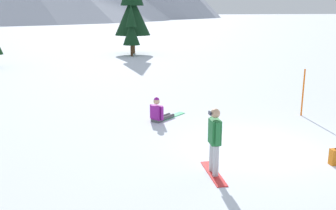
{
  "coord_description": "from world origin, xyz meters",
  "views": [
    {
      "loc": [
        -6.49,
        -9.0,
        4.04
      ],
      "look_at": [
        -2.0,
        2.29,
        1.0
      ],
      "focal_mm": 40.3,
      "sensor_mm": 36.0,
      "label": 1
    }
  ],
  "objects_px": {
    "pine_tree_slender": "(131,28)",
    "pine_tree_twin": "(132,8)",
    "trail_marker_pole": "(303,93)",
    "backpack_orange": "(336,157)",
    "snowboarder_foreground": "(215,140)",
    "snowboarder_midground": "(160,112)"
  },
  "relations": [
    {
      "from": "backpack_orange",
      "to": "pine_tree_slender",
      "type": "distance_m",
      "value": 26.46
    },
    {
      "from": "snowboarder_foreground",
      "to": "trail_marker_pole",
      "type": "relative_size",
      "value": 0.93
    },
    {
      "from": "pine_tree_slender",
      "to": "pine_tree_twin",
      "type": "bearing_deg",
      "value": 70.62
    },
    {
      "from": "pine_tree_slender",
      "to": "trail_marker_pole",
      "type": "bearing_deg",
      "value": -88.59
    },
    {
      "from": "trail_marker_pole",
      "to": "pine_tree_slender",
      "type": "bearing_deg",
      "value": 91.41
    },
    {
      "from": "snowboarder_midground",
      "to": "pine_tree_twin",
      "type": "bearing_deg",
      "value": 75.88
    },
    {
      "from": "snowboarder_midground",
      "to": "trail_marker_pole",
      "type": "distance_m",
      "value": 5.7
    },
    {
      "from": "pine_tree_twin",
      "to": "trail_marker_pole",
      "type": "bearing_deg",
      "value": -90.63
    },
    {
      "from": "pine_tree_slender",
      "to": "pine_tree_twin",
      "type": "relative_size",
      "value": 0.58
    },
    {
      "from": "backpack_orange",
      "to": "snowboarder_foreground",
      "type": "bearing_deg",
      "value": 168.69
    },
    {
      "from": "trail_marker_pole",
      "to": "pine_tree_twin",
      "type": "xyz_separation_m",
      "value": [
        0.27,
        24.29,
        3.42
      ]
    },
    {
      "from": "snowboarder_foreground",
      "to": "snowboarder_midground",
      "type": "relative_size",
      "value": 1.01
    },
    {
      "from": "pine_tree_slender",
      "to": "pine_tree_twin",
      "type": "distance_m",
      "value": 3.04
    },
    {
      "from": "snowboarder_midground",
      "to": "pine_tree_twin",
      "type": "height_order",
      "value": "pine_tree_twin"
    },
    {
      "from": "snowboarder_foreground",
      "to": "trail_marker_pole",
      "type": "xyz_separation_m",
      "value": [
        5.89,
        3.62,
        0.02
      ]
    },
    {
      "from": "backpack_orange",
      "to": "pine_tree_slender",
      "type": "xyz_separation_m",
      "value": [
        1.99,
        26.28,
        2.31
      ]
    },
    {
      "from": "snowboarder_midground",
      "to": "pine_tree_twin",
      "type": "relative_size",
      "value": 0.21
    },
    {
      "from": "trail_marker_pole",
      "to": "snowboarder_midground",
      "type": "bearing_deg",
      "value": 165.91
    },
    {
      "from": "snowboarder_foreground",
      "to": "backpack_orange",
      "type": "height_order",
      "value": "snowboarder_foreground"
    },
    {
      "from": "snowboarder_midground",
      "to": "pine_tree_slender",
      "type": "relative_size",
      "value": 0.37
    },
    {
      "from": "snowboarder_midground",
      "to": "pine_tree_twin",
      "type": "xyz_separation_m",
      "value": [
        5.76,
        22.91,
        4.03
      ]
    },
    {
      "from": "snowboarder_midground",
      "to": "pine_tree_slender",
      "type": "height_order",
      "value": "pine_tree_slender"
    }
  ]
}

